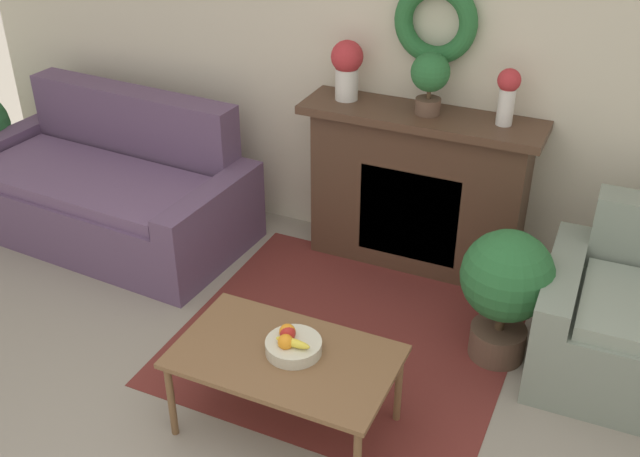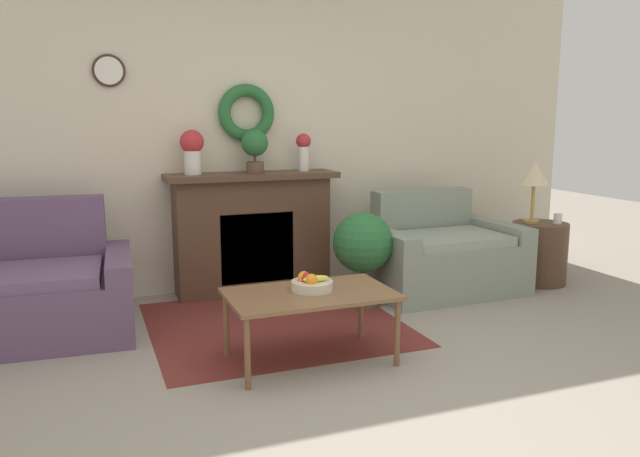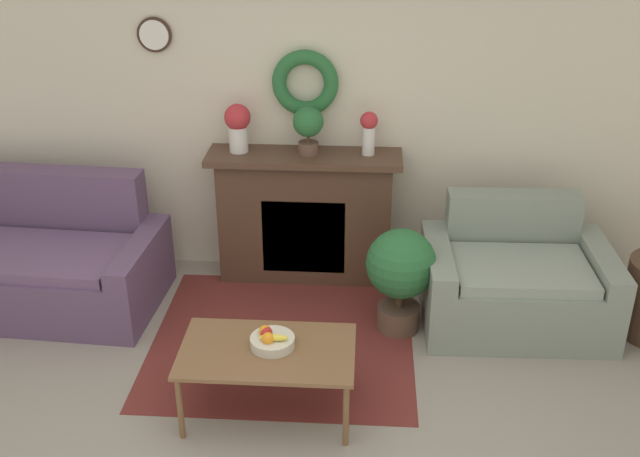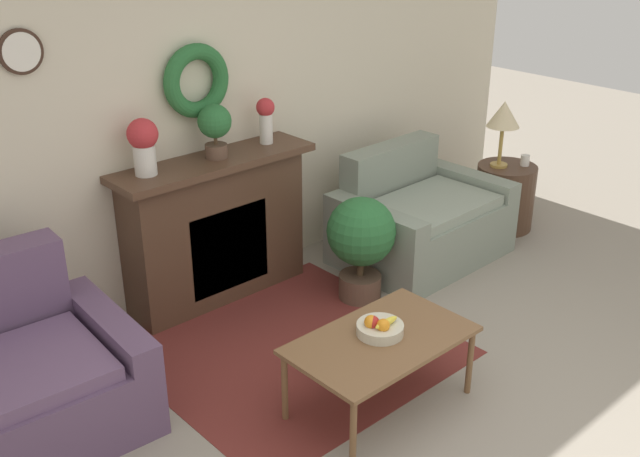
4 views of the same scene
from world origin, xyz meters
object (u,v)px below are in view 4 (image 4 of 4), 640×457
(mug, at_px, (525,160))
(vase_on_mantel_right, at_px, (266,117))
(loveseat_right, at_px, (419,220))
(fruit_bowl, at_px, (379,327))
(potted_plant_on_mantel, at_px, (215,126))
(side_table_by_loveseat, at_px, (505,197))
(coffee_table, at_px, (381,344))
(potted_plant_floor_by_loveseat, at_px, (361,239))
(vase_on_mantel_left, at_px, (143,143))
(fireplace, at_px, (216,228))
(table_lamp, at_px, (504,116))

(mug, height_order, vase_on_mantel_right, vase_on_mantel_right)
(loveseat_right, relative_size, fruit_bowl, 5.01)
(potted_plant_on_mantel, bearing_deg, side_table_by_loveseat, -14.67)
(vase_on_mantel_right, height_order, potted_plant_on_mantel, potted_plant_on_mantel)
(coffee_table, bearing_deg, side_table_by_loveseat, 21.03)
(vase_on_mantel_right, bearing_deg, potted_plant_floor_by_loveseat, -71.17)
(coffee_table, relative_size, vase_on_mantel_left, 2.80)
(mug, xyz_separation_m, potted_plant_floor_by_loveseat, (-1.92, 0.04, -0.14))
(loveseat_right, relative_size, coffee_table, 1.29)
(loveseat_right, bearing_deg, mug, -12.06)
(vase_on_mantel_left, height_order, vase_on_mantel_right, vase_on_mantel_left)
(fireplace, distance_m, vase_on_mantel_left, 0.88)
(side_table_by_loveseat, distance_m, potted_plant_on_mantel, 2.77)
(coffee_table, distance_m, vase_on_mantel_right, 1.95)
(vase_on_mantel_right, bearing_deg, mug, -19.37)
(mug, relative_size, vase_on_mantel_left, 0.25)
(table_lamp, relative_size, potted_plant_floor_by_loveseat, 0.73)
(side_table_by_loveseat, bearing_deg, mug, -37.87)
(vase_on_mantel_left, xyz_separation_m, potted_plant_on_mantel, (0.52, -0.02, 0.01))
(fireplace, xyz_separation_m, mug, (2.64, -0.76, 0.08))
(side_table_by_loveseat, relative_size, vase_on_mantel_left, 1.54)
(coffee_table, height_order, mug, mug)
(coffee_table, bearing_deg, mug, 18.59)
(vase_on_mantel_left, relative_size, potted_plant_floor_by_loveseat, 0.48)
(mug, distance_m, vase_on_mantel_right, 2.38)
(vase_on_mantel_right, relative_size, potted_plant_on_mantel, 0.89)
(loveseat_right, bearing_deg, table_lamp, -5.68)
(fireplace, relative_size, table_lamp, 2.60)
(coffee_table, bearing_deg, vase_on_mantel_right, 71.58)
(fireplace, bearing_deg, vase_on_mantel_right, 0.67)
(vase_on_mantel_left, bearing_deg, side_table_by_loveseat, -12.58)
(side_table_by_loveseat, relative_size, mug, 6.09)
(side_table_by_loveseat, relative_size, potted_plant_floor_by_loveseat, 0.73)
(fireplace, bearing_deg, fruit_bowl, -92.25)
(fruit_bowl, height_order, vase_on_mantel_left, vase_on_mantel_left)
(fireplace, relative_size, side_table_by_loveseat, 2.60)
(side_table_by_loveseat, xyz_separation_m, mug, (0.11, -0.09, 0.33))
(vase_on_mantel_right, bearing_deg, potted_plant_on_mantel, -177.42)
(vase_on_mantel_right, distance_m, potted_plant_floor_by_loveseat, 1.08)
(fruit_bowl, relative_size, side_table_by_loveseat, 0.47)
(mug, distance_m, potted_plant_on_mantel, 2.80)
(loveseat_right, bearing_deg, side_table_by_loveseat, -8.30)
(coffee_table, height_order, potted_plant_on_mantel, potted_plant_on_mantel)
(side_table_by_loveseat, relative_size, potted_plant_on_mantel, 1.54)
(mug, bearing_deg, potted_plant_on_mantel, 164.14)
(loveseat_right, height_order, table_lamp, table_lamp)
(fruit_bowl, distance_m, vase_on_mantel_right, 1.88)
(vase_on_mantel_left, distance_m, potted_plant_on_mantel, 0.52)
(side_table_by_loveseat, bearing_deg, fruit_bowl, -159.50)
(fruit_bowl, relative_size, vase_on_mantel_left, 0.72)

